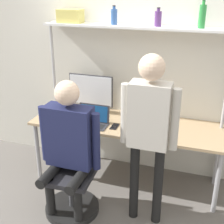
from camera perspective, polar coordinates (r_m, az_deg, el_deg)
name	(u,v)px	position (r m, az deg, el deg)	size (l,w,h in m)	color
ground_plane	(117,196)	(3.63, 0.96, -15.10)	(12.00, 12.00, 0.00)	slate
wall_back	(137,63)	(3.70, 4.66, 8.93)	(8.00, 0.06, 2.70)	silver
desk	(127,128)	(3.58, 2.83, -2.98)	(2.18, 0.70, 0.74)	tan
shelf_unit	(134,48)	(3.50, 4.07, 11.55)	(2.07, 0.26, 1.80)	white
monitor	(91,92)	(3.76, -3.88, 3.61)	(0.55, 0.21, 0.47)	#333338
laptop	(93,119)	(3.51, -3.50, -1.28)	(0.36, 0.21, 0.22)	#333338
cell_phone	(115,126)	(3.45, 0.46, -2.66)	(0.07, 0.15, 0.01)	black
office_chair	(73,186)	(3.34, -7.20, -13.20)	(0.56, 0.56, 0.91)	black
person_seated	(68,140)	(3.01, -8.01, -5.02)	(0.62, 0.48, 1.41)	black
person_standing	(149,122)	(2.79, 6.80, -1.80)	(0.53, 0.23, 1.69)	black
bottle_green	(202,16)	(3.34, 16.19, 16.52)	(0.07, 0.07, 0.28)	#2D8C3F
bottle_purple	(158,18)	(3.40, 8.42, 16.57)	(0.07, 0.07, 0.19)	#593372
bottle_blue	(114,17)	(3.51, 0.38, 17.06)	(0.07, 0.07, 0.20)	#335999
storage_box	(70,16)	(3.71, -7.63, 17.00)	(0.27, 0.17, 0.15)	#DBCC66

